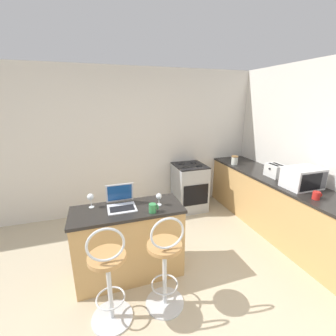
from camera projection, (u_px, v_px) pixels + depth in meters
The scene contains 15 objects.
ground_plane at pixel (173, 332), 2.07m from camera, with size 20.00×20.00×0.00m, color #BCAD8E.
wall_back at pixel (126, 143), 4.06m from camera, with size 12.00×0.06×2.60m.
breakfast_bar at pixel (129, 242), 2.64m from camera, with size 1.25×0.51×0.88m.
counter_right at pixel (280, 207), 3.52m from camera, with size 0.67×3.11×0.88m.
bar_stool_near at pixel (109, 277), 2.04m from camera, with size 0.40×0.40×1.06m.
bar_stool_far at pixel (165, 264), 2.20m from camera, with size 0.40×0.40×1.06m.
laptop at pixel (121, 201), 2.55m from camera, with size 0.31×0.31×0.26m.
microwave at pixel (303, 178), 3.07m from camera, with size 0.49×0.34×0.29m.
toaster at pixel (275, 171), 3.54m from camera, with size 0.22×0.27×0.20m.
stove_range at pixel (189, 187), 4.33m from camera, with size 0.57×0.61×0.89m.
wine_glass_short at pixel (90, 197), 2.51m from camera, with size 0.07×0.07×0.17m.
mug_green at pixel (153, 208), 2.42m from camera, with size 0.10×0.08×0.10m.
mug_red at pixel (316, 195), 2.74m from camera, with size 0.10×0.09×0.10m.
wine_glass_tall at pixel (159, 197), 2.57m from camera, with size 0.07×0.07×0.14m.
storage_jar at pixel (235, 160), 4.22m from camera, with size 0.12×0.12×0.16m.
Camera 1 is at (-0.52, -1.45, 2.05)m, focal length 24.00 mm.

